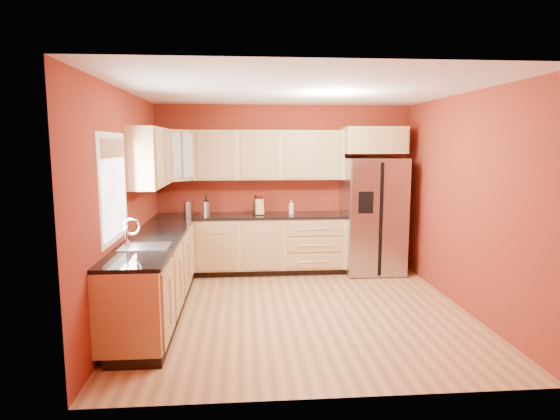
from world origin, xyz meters
The scene contains 23 objects.
floor centered at (0.00, 0.00, 0.00)m, with size 4.00×4.00×0.00m, color #96613A.
ceiling centered at (0.00, 0.00, 2.60)m, with size 4.00×4.00×0.00m, color white.
wall_back centered at (0.00, 2.00, 1.30)m, with size 4.00×0.04×2.60m, color maroon.
wall_front centered at (0.00, -2.00, 1.30)m, with size 4.00×0.04×2.60m, color maroon.
wall_left centered at (-2.00, 0.00, 1.30)m, with size 0.04×4.00×2.60m, color maroon.
wall_right centered at (2.00, 0.00, 1.30)m, with size 0.04×4.00×2.60m, color maroon.
base_cabinets_back centered at (-0.55, 1.70, 0.44)m, with size 2.90×0.60×0.88m, color tan.
base_cabinets_left centered at (-1.70, 0.00, 0.44)m, with size 0.60×2.80×0.88m, color tan.
countertop_back centered at (-0.55, 1.69, 0.90)m, with size 2.90×0.62×0.04m, color black.
countertop_left centered at (-1.69, 0.00, 0.90)m, with size 0.62×2.80×0.04m, color black.
upper_cabinets_back centered at (-0.25, 1.83, 1.83)m, with size 2.30×0.33×0.75m, color tan.
upper_cabinets_left centered at (-1.83, 0.72, 1.83)m, with size 0.33×1.35×0.75m, color tan.
corner_upper_cabinet centered at (-1.67, 1.67, 1.83)m, with size 0.62×0.33×0.75m, color tan.
over_fridge_cabinet centered at (1.35, 1.70, 2.05)m, with size 0.92×0.60×0.40m, color tan.
refrigerator centered at (1.35, 1.62, 0.89)m, with size 0.90×0.75×1.78m, color silver.
window centered at (-1.98, -0.50, 1.55)m, with size 0.03×0.90×1.00m, color white.
sink_faucet centered at (-1.69, -0.50, 1.07)m, with size 0.50×0.42×0.30m, color silver, non-canonical shape.
canister_left centered at (-1.49, 1.74, 1.02)m, with size 0.13×0.13×0.21m, color silver.
canister_right centered at (-1.22, 1.68, 1.02)m, with size 0.13×0.13×0.21m, color silver.
wine_bottle_a centered at (-0.47, 1.74, 1.07)m, with size 0.07×0.07×0.30m, color black, non-canonical shape.
wine_bottle_b centered at (-1.21, 1.67, 1.08)m, with size 0.07×0.07×0.32m, color black, non-canonical shape.
knife_block centered at (-0.41, 1.67, 1.04)m, with size 0.12×0.11×0.24m, color tan.
soap_dispenser centered at (0.08, 1.69, 1.03)m, with size 0.07×0.07×0.21m, color silver.
Camera 1 is at (-0.67, -5.40, 1.99)m, focal length 30.00 mm.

